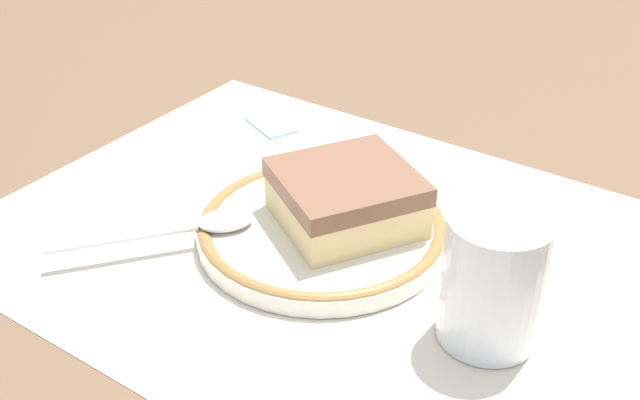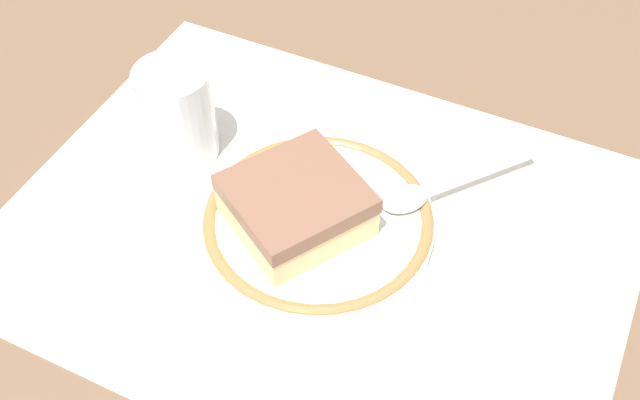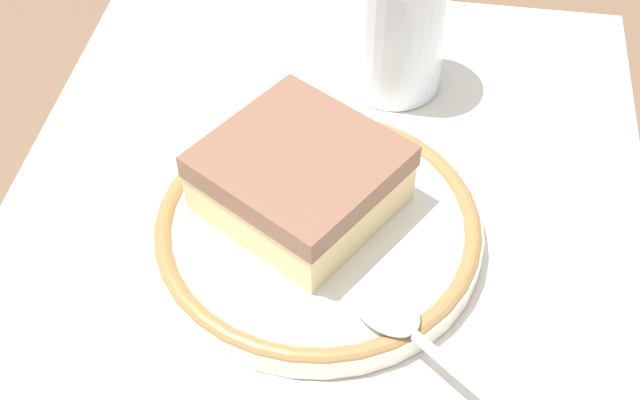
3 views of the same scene
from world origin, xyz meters
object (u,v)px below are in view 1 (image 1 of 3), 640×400
cake_slice (346,197)px  sugar_packet (271,122)px  spoon (201,225)px  plate (320,229)px  cup (492,287)px

cake_slice → sugar_packet: (-0.16, 0.11, -0.03)m
cake_slice → spoon: bearing=-139.1°
sugar_packet → spoon: bearing=-66.9°
plate → cake_slice: (0.01, 0.01, 0.03)m
plate → spoon: size_ratio=1.48×
spoon → cake_slice: bearing=40.9°
plate → cake_slice: bearing=43.5°
plate → spoon: 0.09m
sugar_packet → plate: bearing=-41.6°
cup → sugar_packet: cup is taller
cake_slice → sugar_packet: cake_slice is taller
cake_slice → sugar_packet: 0.20m
spoon → cup: 0.21m
plate → sugar_packet: (-0.14, 0.13, -0.01)m
cake_slice → cup: size_ratio=1.50×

